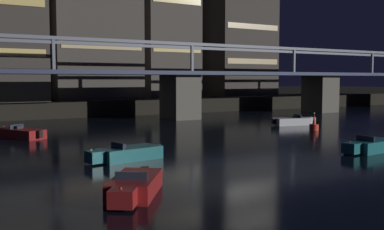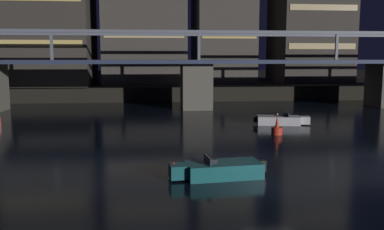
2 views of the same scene
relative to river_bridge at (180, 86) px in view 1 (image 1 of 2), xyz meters
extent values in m
cube|color=black|center=(0.00, 48.01, -3.09)|extent=(240.00, 80.00, 2.20)
cube|color=#605B51|center=(0.00, 0.01, -1.41)|extent=(3.60, 4.40, 5.55)
cube|color=#605B51|center=(24.72, 0.01, -1.41)|extent=(3.60, 4.40, 5.55)
cube|color=#2D3856|center=(0.00, 0.01, 1.59)|extent=(104.89, 6.40, 0.45)
cube|color=slate|center=(0.00, -2.89, 5.01)|extent=(104.89, 0.36, 0.36)
cube|color=slate|center=(0.00, 2.91, 5.01)|extent=(104.89, 0.36, 0.36)
cube|color=slate|center=(-16.48, -2.89, 3.41)|extent=(0.30, 0.30, 3.20)
cube|color=slate|center=(0.00, -2.89, 3.41)|extent=(0.30, 0.30, 3.20)
cube|color=slate|center=(16.48, -2.89, 3.41)|extent=(0.30, 0.30, 3.20)
cube|color=slate|center=(32.96, -2.89, 3.41)|extent=(0.30, 0.30, 3.20)
cube|color=beige|center=(-6.36, 9.94, 5.33)|extent=(11.48, 0.10, 0.90)
cube|color=#F2D172|center=(6.36, 11.85, 5.39)|extent=(8.34, 0.10, 0.90)
cube|color=#F2D172|center=(6.36, 11.85, 12.78)|extent=(8.34, 0.10, 0.90)
cube|color=#38332D|center=(20.80, 16.92, 12.55)|extent=(11.56, 10.79, 29.08)
cube|color=beige|center=(20.80, 11.47, 3.83)|extent=(10.63, 0.10, 0.90)
cube|color=beige|center=(20.80, 11.47, 9.64)|extent=(10.63, 0.10, 0.90)
cube|color=#196066|center=(-17.64, -24.49, -3.79)|extent=(4.16, 2.44, 0.80)
cube|color=#196066|center=(-20.01, -24.90, -3.74)|extent=(1.05, 1.13, 0.70)
cube|color=#283342|center=(-18.48, -24.63, -3.21)|extent=(0.33, 1.35, 0.36)
cube|color=#262628|center=(-18.23, -24.59, -3.27)|extent=(0.49, 0.62, 0.24)
cube|color=black|center=(-15.52, -24.12, -3.69)|extent=(0.42, 0.42, 0.60)
sphere|color=beige|center=(-20.26, -24.94, -3.31)|extent=(0.12, 0.12, 0.12)
cube|color=maroon|center=(-21.08, -10.08, -3.79)|extent=(3.31, 4.30, 0.80)
cube|color=maroon|center=(-22.12, -7.91, -3.74)|extent=(1.28, 1.24, 0.70)
cube|color=#283342|center=(-21.45, -9.32, -3.21)|extent=(1.26, 0.67, 0.36)
cube|color=#262628|center=(-21.34, -9.54, -3.27)|extent=(0.68, 0.60, 0.24)
cube|color=black|center=(-20.15, -12.03, -3.69)|extent=(0.48, 0.48, 0.60)
sphere|color=red|center=(-22.23, -7.69, -3.31)|extent=(0.12, 0.12, 0.12)
cube|color=#196066|center=(-1.88, -30.09, -3.79)|extent=(4.08, 2.20, 0.80)
cube|color=#196066|center=(-4.27, -30.34, -3.74)|extent=(1.00, 1.08, 0.70)
cube|color=#283342|center=(-2.73, -30.18, -3.21)|extent=(0.24, 1.35, 0.36)
cube|color=#262628|center=(-2.48, -30.15, -3.27)|extent=(0.46, 0.60, 0.24)
sphere|color=red|center=(-4.52, -30.37, -3.31)|extent=(0.12, 0.12, 0.12)
cube|color=silver|center=(6.35, -13.27, -3.79)|extent=(4.19, 2.53, 0.80)
cube|color=silver|center=(8.71, -13.73, -3.74)|extent=(1.08, 1.15, 0.70)
cube|color=#283342|center=(7.18, -13.43, -3.21)|extent=(0.36, 1.34, 0.36)
cube|color=#262628|center=(6.94, -13.38, -3.27)|extent=(0.50, 0.63, 0.24)
cube|color=black|center=(4.24, -12.85, -3.69)|extent=(0.42, 0.42, 0.60)
sphere|color=#33D84C|center=(8.95, -13.78, -3.31)|extent=(0.12, 0.12, 0.12)
cube|color=maroon|center=(-20.95, -32.69, -3.79)|extent=(3.76, 4.22, 0.80)
cube|color=maroon|center=(-22.36, -34.63, -3.74)|extent=(1.33, 1.31, 0.70)
cube|color=#283342|center=(-21.45, -33.38, -3.21)|extent=(1.15, 0.88, 0.36)
cube|color=#262628|center=(-21.30, -33.17, -3.27)|extent=(0.69, 0.65, 0.24)
cube|color=black|center=(-19.68, -30.95, -3.69)|extent=(0.50, 0.50, 0.60)
sphere|color=red|center=(-22.51, -34.83, -3.31)|extent=(0.12, 0.12, 0.12)
cylinder|color=red|center=(4.64, -18.33, -3.89)|extent=(0.90, 0.90, 0.60)
cone|color=red|center=(4.64, -18.33, -3.09)|extent=(0.36, 0.36, 1.00)
sphere|color=#F2EAB2|center=(4.64, -18.33, -2.51)|extent=(0.16, 0.16, 0.16)
camera|label=1|loc=(-29.21, -51.08, 0.81)|focal=43.74mm
camera|label=2|loc=(-5.68, -51.21, 2.04)|focal=39.14mm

